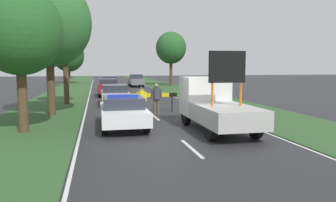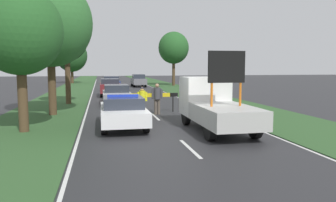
{
  "view_description": "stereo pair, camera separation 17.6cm",
  "coord_description": "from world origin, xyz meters",
  "views": [
    {
      "loc": [
        -2.98,
        -12.97,
        2.67
      ],
      "look_at": [
        0.18,
        1.5,
        1.1
      ],
      "focal_mm": 35.0,
      "sensor_mm": 36.0,
      "label": 1
    },
    {
      "loc": [
        -2.81,
        -13.01,
        2.67
      ],
      "look_at": [
        0.18,
        1.5,
        1.1
      ],
      "focal_mm": 35.0,
      "sensor_mm": 36.0,
      "label": 2
    }
  ],
  "objects": [
    {
      "name": "ground_plane",
      "position": [
        0.0,
        0.0,
        0.0
      ],
      "size": [
        160.0,
        160.0,
        0.0
      ],
      "primitive_type": "plane",
      "color": "#28282B"
    },
    {
      "name": "lane_markings",
      "position": [
        0.0,
        18.15,
        0.0
      ],
      "size": [
        7.44,
        72.41,
        0.01
      ],
      "color": "silver",
      "rests_on": "ground"
    },
    {
      "name": "grass_verge_left",
      "position": [
        -5.96,
        20.0,
        0.01
      ],
      "size": [
        4.38,
        120.0,
        0.03
      ],
      "color": "#2D5128",
      "rests_on": "ground"
    },
    {
      "name": "grass_verge_right",
      "position": [
        5.96,
        20.0,
        0.01
      ],
      "size": [
        4.38,
        120.0,
        0.03
      ],
      "color": "#2D5128",
      "rests_on": "ground"
    },
    {
      "name": "police_car",
      "position": [
        -1.89,
        1.35,
        0.71
      ],
      "size": [
        1.91,
        4.74,
        1.46
      ],
      "rotation": [
        0.0,
        0.0,
        -0.06
      ],
      "color": "white",
      "rests_on": "ground"
    },
    {
      "name": "work_truck",
      "position": [
        1.89,
        0.15,
        1.07
      ],
      "size": [
        2.01,
        5.27,
        3.26
      ],
      "rotation": [
        0.0,
        0.0,
        3.14
      ],
      "color": "white",
      "rests_on": "ground"
    },
    {
      "name": "road_barrier",
      "position": [
        0.2,
        5.65,
        0.93
      ],
      "size": [
        2.81,
        0.08,
        1.12
      ],
      "rotation": [
        0.0,
        0.0,
        -0.03
      ],
      "color": "black",
      "rests_on": "ground"
    },
    {
      "name": "police_officer",
      "position": [
        -0.62,
        4.57,
        0.93
      ],
      "size": [
        0.56,
        0.36,
        1.56
      ],
      "rotation": [
        0.0,
        0.0,
        3.14
      ],
      "color": "#191E38",
      "rests_on": "ground"
    },
    {
      "name": "pedestrian_civilian",
      "position": [
        0.24,
        4.81,
        1.01
      ],
      "size": [
        0.62,
        0.39,
        1.72
      ],
      "rotation": [
        0.0,
        0.0,
        0.07
      ],
      "color": "brown",
      "rests_on": "ground"
    },
    {
      "name": "traffic_cone_near_police",
      "position": [
        2.52,
        5.53,
        0.31
      ],
      "size": [
        0.46,
        0.46,
        0.63
      ],
      "color": "black",
      "rests_on": "ground"
    },
    {
      "name": "traffic_cone_centre_front",
      "position": [
        2.79,
        6.76,
        0.29
      ],
      "size": [
        0.43,
        0.43,
        0.59
      ],
      "color": "black",
      "rests_on": "ground"
    },
    {
      "name": "queued_car_sedan_silver",
      "position": [
        -1.75,
        10.07,
        0.72
      ],
      "size": [
        1.85,
        4.26,
        1.4
      ],
      "rotation": [
        0.0,
        0.0,
        3.14
      ],
      "color": "#B2B2B7",
      "rests_on": "ground"
    },
    {
      "name": "queued_car_wagon_maroon",
      "position": [
        -1.99,
        16.87,
        0.83
      ],
      "size": [
        1.77,
        4.0,
        1.56
      ],
      "rotation": [
        0.0,
        0.0,
        3.14
      ],
      "color": "maroon",
      "rests_on": "ground"
    },
    {
      "name": "queued_car_hatch_blue",
      "position": [
        -1.66,
        24.0,
        0.81
      ],
      "size": [
        1.85,
        4.33,
        1.58
      ],
      "rotation": [
        0.0,
        0.0,
        3.14
      ],
      "color": "navy",
      "rests_on": "ground"
    },
    {
      "name": "queued_car_suv_grey",
      "position": [
        2.09,
        30.25,
        0.83
      ],
      "size": [
        1.71,
        4.63,
        1.63
      ],
      "rotation": [
        0.0,
        0.0,
        3.14
      ],
      "color": "slate",
      "rests_on": "ground"
    },
    {
      "name": "roadside_tree_near_left",
      "position": [
        -5.9,
        1.02,
        4.04
      ],
      "size": [
        3.34,
        3.34,
        5.83
      ],
      "color": "#4C3823",
      "rests_on": "ground"
    },
    {
      "name": "roadside_tree_near_right",
      "position": [
        -5.08,
        11.07,
        4.5
      ],
      "size": [
        2.89,
        2.89,
        6.07
      ],
      "color": "#4C3823",
      "rests_on": "ground"
    },
    {
      "name": "roadside_tree_mid_left",
      "position": [
        -7.18,
        40.39,
        4.32
      ],
      "size": [
        4.8,
        4.8,
        6.85
      ],
      "color": "#4C3823",
      "rests_on": "ground"
    },
    {
      "name": "roadside_tree_mid_right",
      "position": [
        7.07,
        31.17,
        5.17
      ],
      "size": [
        4.15,
        4.15,
        7.38
      ],
      "color": "#4C3823",
      "rests_on": "ground"
    },
    {
      "name": "roadside_tree_far_left",
      "position": [
        -5.41,
        5.67,
        4.97
      ],
      "size": [
        4.5,
        4.5,
        7.35
      ],
      "color": "#4C3823",
      "rests_on": "ground"
    }
  ]
}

